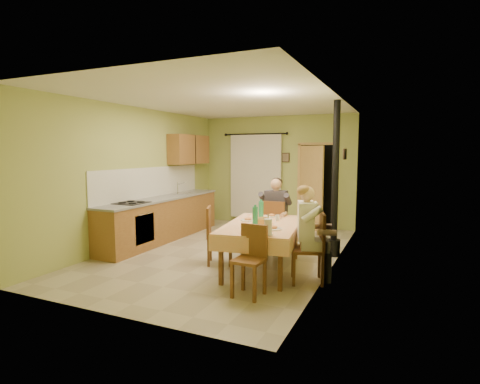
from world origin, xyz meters
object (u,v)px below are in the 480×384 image
at_px(chair_near, 249,274).
at_px(chair_far, 275,238).
at_px(dining_table, 262,247).
at_px(stove_flue, 335,200).
at_px(chair_right, 308,262).
at_px(chair_left, 219,247).
at_px(man_far, 276,207).
at_px(man_right, 308,223).

bearing_deg(chair_near, chair_far, -77.47).
xyz_separation_m(dining_table, stove_flue, (0.88, 1.34, 0.65)).
relative_size(chair_far, chair_right, 0.99).
relative_size(chair_right, chair_left, 1.05).
height_order(chair_left, stove_flue, stove_flue).
relative_size(dining_table, man_far, 1.45).
bearing_deg(chair_far, chair_near, -83.17).
bearing_deg(dining_table, chair_far, 89.39).
relative_size(chair_right, man_right, 0.74).
distance_m(dining_table, man_right, 0.96).
xyz_separation_m(chair_far, chair_left, (-0.67, -0.98, -0.00)).
xyz_separation_m(chair_far, man_far, (-0.00, 0.02, 0.59)).
bearing_deg(man_right, chair_near, 127.45).
height_order(dining_table, chair_left, chair_left).
bearing_deg(man_right, chair_left, 61.65).
relative_size(chair_near, man_right, 0.67).
xyz_separation_m(dining_table, chair_right, (0.80, -0.23, -0.09)).
relative_size(chair_far, stove_flue, 0.36).
xyz_separation_m(chair_near, stove_flue, (0.67, 2.41, 0.74)).
bearing_deg(chair_far, chair_right, -55.96).
bearing_deg(chair_near, dining_table, -75.63).
bearing_deg(man_far, chair_right, -56.27).
xyz_separation_m(chair_near, man_right, (0.57, 0.84, 0.59)).
xyz_separation_m(dining_table, chair_far, (-0.13, 1.03, -0.09)).
distance_m(man_far, man_right, 1.57).
xyz_separation_m(chair_right, man_right, (-0.01, -0.00, 0.59)).
height_order(chair_right, man_far, man_far).
distance_m(chair_far, stove_flue, 1.29).
relative_size(dining_table, stove_flue, 0.72).
bearing_deg(chair_left, man_right, 57.18).
bearing_deg(chair_right, chair_left, 61.91).
bearing_deg(dining_table, chair_near, -86.85).
height_order(dining_table, chair_near, chair_near).
xyz_separation_m(chair_near, chair_left, (-1.01, 1.12, 0.00)).
relative_size(man_far, stove_flue, 0.50).
xyz_separation_m(chair_left, man_far, (0.67, 0.99, 0.59)).
height_order(chair_left, man_far, man_far).
relative_size(dining_table, man_right, 1.45).
height_order(chair_far, chair_near, chair_far).
xyz_separation_m(chair_near, chair_right, (0.58, 0.84, 0.00)).
bearing_deg(chair_right, chair_near, 126.92).
height_order(chair_far, stove_flue, stove_flue).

